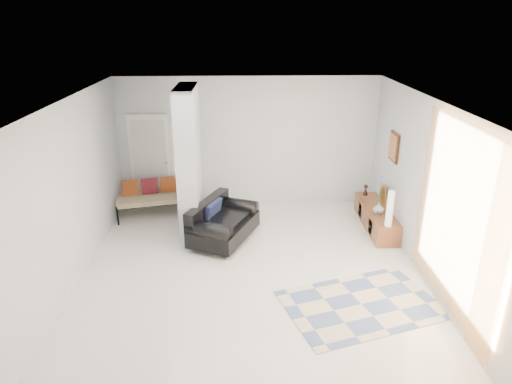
{
  "coord_description": "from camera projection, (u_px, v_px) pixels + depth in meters",
  "views": [
    {
      "loc": [
        -0.11,
        -6.46,
        3.96
      ],
      "look_at": [
        0.1,
        0.6,
        1.2
      ],
      "focal_mm": 32.0,
      "sensor_mm": 36.0,
      "label": 1
    }
  ],
  "objects": [
    {
      "name": "floor",
      "position": [
        251.0,
        274.0,
        7.46
      ],
      "size": [
        6.0,
        6.0,
        0.0
      ],
      "primitive_type": "plane",
      "color": "white",
      "rests_on": "ground"
    },
    {
      "name": "ceiling",
      "position": [
        250.0,
        102.0,
        6.44
      ],
      "size": [
        6.0,
        6.0,
        0.0
      ],
      "primitive_type": "plane",
      "rotation": [
        3.14,
        0.0,
        0.0
      ],
      "color": "white",
      "rests_on": "wall_back"
    },
    {
      "name": "wall_back",
      "position": [
        248.0,
        143.0,
        9.74
      ],
      "size": [
        6.0,
        0.0,
        6.0
      ],
      "primitive_type": "plane",
      "rotation": [
        1.57,
        0.0,
        0.0
      ],
      "color": "silver",
      "rests_on": "ground"
    },
    {
      "name": "wall_front",
      "position": [
        257.0,
        315.0,
        4.16
      ],
      "size": [
        6.0,
        0.0,
        6.0
      ],
      "primitive_type": "plane",
      "rotation": [
        -1.57,
        0.0,
        0.0
      ],
      "color": "silver",
      "rests_on": "ground"
    },
    {
      "name": "wall_left",
      "position": [
        68.0,
        196.0,
        6.87
      ],
      "size": [
        0.0,
        6.0,
        6.0
      ],
      "primitive_type": "plane",
      "rotation": [
        1.57,
        0.0,
        1.57
      ],
      "color": "silver",
      "rests_on": "ground"
    },
    {
      "name": "wall_right",
      "position": [
        429.0,
        192.0,
        7.03
      ],
      "size": [
        0.0,
        6.0,
        6.0
      ],
      "primitive_type": "plane",
      "rotation": [
        1.57,
        0.0,
        -1.57
      ],
      "color": "silver",
      "rests_on": "ground"
    },
    {
      "name": "partition_column",
      "position": [
        189.0,
        163.0,
        8.41
      ],
      "size": [
        0.35,
        1.2,
        2.8
      ],
      "primitive_type": "cube",
      "color": "#ADB1B5",
      "rests_on": "floor"
    },
    {
      "name": "hallway_door",
      "position": [
        150.0,
        161.0,
        9.79
      ],
      "size": [
        0.85,
        0.06,
        2.04
      ],
      "primitive_type": "cube",
      "color": "white",
      "rests_on": "floor"
    },
    {
      "name": "curtain",
      "position": [
        457.0,
        221.0,
        5.93
      ],
      "size": [
        0.0,
        2.55,
        2.55
      ],
      "primitive_type": "plane",
      "rotation": [
        1.57,
        0.0,
        1.57
      ],
      "color": "#FFA943",
      "rests_on": "wall_right"
    },
    {
      "name": "wall_art",
      "position": [
        394.0,
        147.0,
        8.52
      ],
      "size": [
        0.04,
        0.45,
        0.55
      ],
      "primitive_type": "cube",
      "color": "#3D1C10",
      "rests_on": "wall_right"
    },
    {
      "name": "media_console",
      "position": [
        376.0,
        217.0,
        9.04
      ],
      "size": [
        0.45,
        1.8,
        0.8
      ],
      "color": "brown",
      "rests_on": "floor"
    },
    {
      "name": "loveseat",
      "position": [
        221.0,
        223.0,
        8.45
      ],
      "size": [
        1.36,
        1.68,
        0.76
      ],
      "rotation": [
        0.0,
        0.0,
        -0.41
      ],
      "color": "silver",
      "rests_on": "floor"
    },
    {
      "name": "daybed",
      "position": [
        157.0,
        196.0,
        9.55
      ],
      "size": [
        1.8,
        1.07,
        0.77
      ],
      "rotation": [
        0.0,
        0.0,
        0.22
      ],
      "color": "black",
      "rests_on": "floor"
    },
    {
      "name": "area_rug",
      "position": [
        361.0,
        304.0,
        6.66
      ],
      "size": [
        2.54,
        2.06,
        0.01
      ],
      "primitive_type": "cube",
      "rotation": [
        0.0,
        0.0,
        0.31
      ],
      "color": "beige",
      "rests_on": "floor"
    },
    {
      "name": "cylinder_lamp",
      "position": [
        390.0,
        209.0,
        8.12
      ],
      "size": [
        0.12,
        0.12,
        0.66
      ],
      "primitive_type": "cylinder",
      "color": "white",
      "rests_on": "media_console"
    },
    {
      "name": "bronze_figurine",
      "position": [
        366.0,
        190.0,
        9.61
      ],
      "size": [
        0.12,
        0.12,
        0.22
      ],
      "primitive_type": null,
      "rotation": [
        0.0,
        0.0,
        0.06
      ],
      "color": "black",
      "rests_on": "media_console"
    },
    {
      "name": "vase",
      "position": [
        378.0,
        208.0,
        8.7
      ],
      "size": [
        0.23,
        0.23,
        0.21
      ],
      "primitive_type": "imported",
      "rotation": [
        0.0,
        0.0,
        0.13
      ],
      "color": "silver",
      "rests_on": "media_console"
    }
  ]
}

